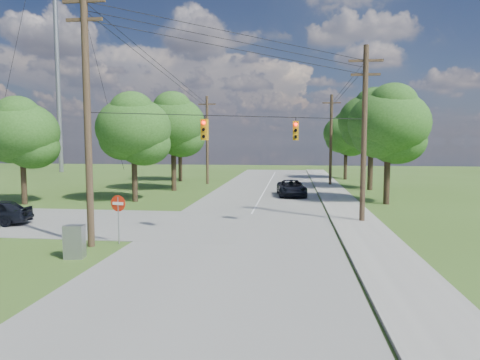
# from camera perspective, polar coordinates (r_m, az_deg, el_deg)

# --- Properties ---
(ground) EXTENTS (140.00, 140.00, 0.00)m
(ground) POSITION_cam_1_polar(r_m,az_deg,el_deg) (19.43, -7.29, -9.44)
(ground) COLOR #3C5C1E
(ground) RESTS_ON ground
(main_road) EXTENTS (10.00, 100.00, 0.03)m
(main_road) POSITION_cam_1_polar(r_m,az_deg,el_deg) (23.87, 0.39, -6.61)
(main_road) COLOR gray
(main_road) RESTS_ON ground
(sidewalk_east) EXTENTS (2.60, 100.00, 0.12)m
(sidewalk_east) POSITION_cam_1_polar(r_m,az_deg,el_deg) (24.05, 16.57, -6.63)
(sidewalk_east) COLOR #A4A29A
(sidewalk_east) RESTS_ON ground
(pole_sw) EXTENTS (2.00, 0.32, 12.00)m
(pole_sw) POSITION_cam_1_polar(r_m,az_deg,el_deg) (20.84, -19.70, 8.56)
(pole_sw) COLOR #4B3827
(pole_sw) RESTS_ON ground
(pole_ne) EXTENTS (2.00, 0.32, 10.50)m
(pole_ne) POSITION_cam_1_polar(r_m,az_deg,el_deg) (26.56, 16.22, 6.22)
(pole_ne) COLOR #4B3827
(pole_ne) RESTS_ON ground
(pole_north_e) EXTENTS (2.00, 0.32, 10.00)m
(pole_north_e) POSITION_cam_1_polar(r_m,az_deg,el_deg) (48.40, 12.03, 5.34)
(pole_north_e) COLOR #4B3827
(pole_north_e) RESTS_ON ground
(pole_north_w) EXTENTS (2.00, 0.32, 10.00)m
(pole_north_w) POSITION_cam_1_polar(r_m,az_deg,el_deg) (49.18, -4.39, 5.43)
(pole_north_w) COLOR #4B3827
(pole_north_w) RESTS_ON ground
(power_lines) EXTENTS (13.93, 29.62, 4.93)m
(power_lines) POSITION_cam_1_polar(r_m,az_deg,el_deg) (30.23, 0.90, 13.28)
(power_lines) COLOR black
(power_lines) RESTS_ON ground
(traffic_signals) EXTENTS (4.91, 3.27, 1.05)m
(traffic_signals) POSITION_cam_1_polar(r_m,az_deg,el_deg) (22.75, 1.63, 6.70)
(traffic_signals) COLOR orange
(traffic_signals) RESTS_ON ground
(radio_mast) EXTENTS (0.70, 0.70, 45.00)m
(radio_mast) POSITION_cam_1_polar(r_m,az_deg,el_deg) (76.02, -23.33, 18.15)
(radio_mast) COLOR gray
(radio_mast) RESTS_ON ground
(tree_w_near) EXTENTS (6.00, 6.00, 8.40)m
(tree_w_near) POSITION_cam_1_polar(r_m,az_deg,el_deg) (35.57, -14.01, 6.69)
(tree_w_near) COLOR #3C2C1E
(tree_w_near) RESTS_ON ground
(tree_w_mid) EXTENTS (6.40, 6.40, 9.22)m
(tree_w_mid) POSITION_cam_1_polar(r_m,az_deg,el_deg) (42.87, -8.91, 7.37)
(tree_w_mid) COLOR #3C2C1E
(tree_w_mid) RESTS_ON ground
(tree_w_far) EXTENTS (6.00, 6.00, 8.73)m
(tree_w_far) POSITION_cam_1_polar(r_m,az_deg,el_deg) (53.03, -8.03, 6.59)
(tree_w_far) COLOR #3C2C1E
(tree_w_far) RESTS_ON ground
(tree_e_near) EXTENTS (6.20, 6.20, 8.81)m
(tree_e_near) POSITION_cam_1_polar(r_m,az_deg,el_deg) (35.02, 19.19, 7.12)
(tree_e_near) COLOR #3C2C1E
(tree_e_near) RESTS_ON ground
(tree_e_mid) EXTENTS (6.60, 6.60, 9.64)m
(tree_e_mid) POSITION_cam_1_polar(r_m,az_deg,el_deg) (44.95, 17.14, 7.51)
(tree_e_mid) COLOR #3C2C1E
(tree_e_mid) RESTS_ON ground
(tree_e_far) EXTENTS (5.80, 5.80, 8.32)m
(tree_e_far) POSITION_cam_1_polar(r_m,az_deg,el_deg) (56.64, 13.97, 6.06)
(tree_e_far) COLOR #3C2C1E
(tree_e_far) RESTS_ON ground
(tree_cross_n) EXTENTS (5.60, 5.60, 7.91)m
(tree_cross_n) POSITION_cam_1_polar(r_m,az_deg,el_deg) (37.03, -27.11, 5.70)
(tree_cross_n) COLOR #3C2C1E
(tree_cross_n) RESTS_ON ground
(car_main_north) EXTENTS (2.89, 5.35, 1.43)m
(car_main_north) POSITION_cam_1_polar(r_m,az_deg,el_deg) (38.49, 6.89, -1.05)
(car_main_north) COLOR black
(car_main_north) RESTS_ON main_road
(control_cabinet) EXTENTS (0.86, 0.68, 1.41)m
(control_cabinet) POSITION_cam_1_polar(r_m,az_deg,el_deg) (19.34, -21.20, -7.67)
(control_cabinet) COLOR gray
(control_cabinet) RESTS_ON ground
(do_not_enter_sign) EXTENTS (0.78, 0.18, 2.35)m
(do_not_enter_sign) POSITION_cam_1_polar(r_m,az_deg,el_deg) (21.12, -15.93, -3.67)
(do_not_enter_sign) COLOR gray
(do_not_enter_sign) RESTS_ON ground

